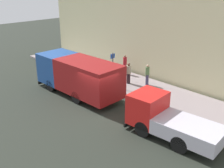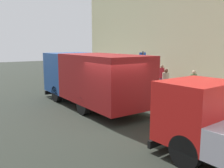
# 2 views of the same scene
# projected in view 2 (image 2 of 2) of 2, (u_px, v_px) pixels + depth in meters

# --- Properties ---
(ground) EXTENTS (80.00, 80.00, 0.00)m
(ground) POSITION_uv_depth(u_px,v_px,m) (112.00, 123.00, 10.21)
(ground) COLOR #262A23
(sidewalk) EXTENTS (3.94, 30.00, 0.16)m
(sidewalk) POSITION_uv_depth(u_px,v_px,m) (191.00, 105.00, 12.86)
(sidewalk) COLOR gray
(sidewalk) RESTS_ON ground
(large_utility_truck) EXTENTS (2.77, 7.51, 2.76)m
(large_utility_truck) POSITION_uv_depth(u_px,v_px,m) (91.00, 77.00, 12.73)
(large_utility_truck) COLOR #1F4995
(large_utility_truck) RESTS_ON ground
(pedestrian_walking) EXTENTS (0.47, 0.47, 1.74)m
(pedestrian_walking) POSITION_uv_depth(u_px,v_px,m) (162.00, 77.00, 16.24)
(pedestrian_walking) COLOR #453449
(pedestrian_walking) RESTS_ON sidewalk
(pedestrian_standing) EXTENTS (0.49, 0.49, 1.73)m
(pedestrian_standing) POSITION_uv_depth(u_px,v_px,m) (166.00, 83.00, 13.90)
(pedestrian_standing) COLOR black
(pedestrian_standing) RESTS_ON sidewalk
(pedestrian_third) EXTENTS (0.44, 0.44, 1.69)m
(pedestrian_third) POSITION_uv_depth(u_px,v_px,m) (193.00, 85.00, 13.35)
(pedestrian_third) COLOR #3F3C5A
(pedestrian_third) RESTS_ON sidewalk
(traffic_cone_orange) EXTENTS (0.42, 0.42, 0.60)m
(traffic_cone_orange) POSITION_uv_depth(u_px,v_px,m) (102.00, 84.00, 17.32)
(traffic_cone_orange) COLOR orange
(traffic_cone_orange) RESTS_ON sidewalk
(street_sign_post) EXTENTS (0.44, 0.08, 2.72)m
(street_sign_post) POSITION_uv_depth(u_px,v_px,m) (142.00, 72.00, 13.43)
(street_sign_post) COLOR #4C5156
(street_sign_post) RESTS_ON sidewalk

